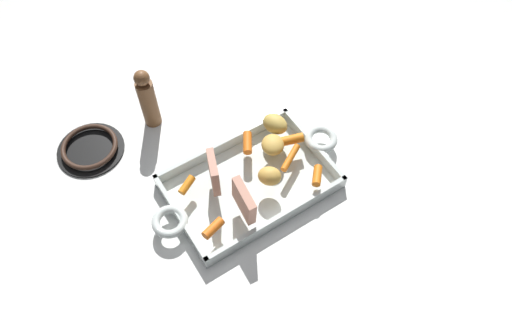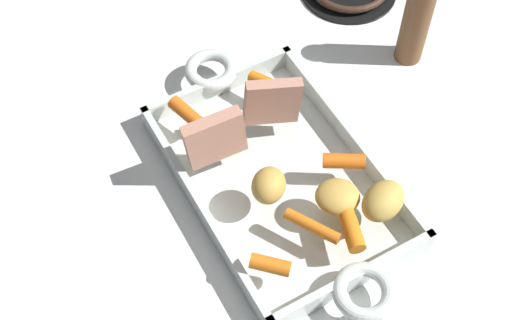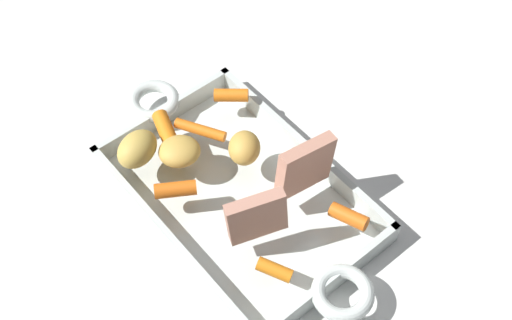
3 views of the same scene
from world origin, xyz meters
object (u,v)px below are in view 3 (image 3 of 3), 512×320
Objects in this scene: baby_carrot_northeast at (231,95)px; baby_carrot_center_left at (349,216)px; baby_carrot_long at (274,270)px; potato_halved at (244,148)px; potato_whole at (179,151)px; baby_carrot_center_right at (200,130)px; roast_slice_thick at (257,217)px; roasting_dish at (239,196)px; baby_carrot_short at (175,189)px; baby_carrot_southeast at (165,129)px; roast_slice_outer at (305,166)px; potato_golden_small at (137,149)px.

baby_carrot_center_left is (0.25, -0.01, 0.00)m from baby_carrot_northeast.
baby_carrot_long is 0.85× the size of potato_halved.
baby_carrot_long is at bearing -28.04° from baby_carrot_northeast.
potato_halved is at bearing -167.12° from baby_carrot_center_left.
baby_carrot_center_right is at bearing 109.61° from potato_whole.
roast_slice_thick is at bearing -30.47° from baby_carrot_northeast.
baby_carrot_short reaches higher than roasting_dish.
roasting_dish is 0.10m from potato_whole.
potato_halved is at bearing 30.45° from baby_carrot_southeast.
roast_slice_outer reaches higher than baby_carrot_southeast.
baby_carrot_center_left is 0.16m from potato_halved.
baby_carrot_long is at bearing -19.02° from roast_slice_thick.
roast_slice_thick reaches higher than baby_carrot_short.
potato_golden_small reaches higher than potato_halved.
baby_carrot_southeast is (-0.26, -0.09, 0.00)m from baby_carrot_center_left.
roast_slice_outer is at bearing 20.35° from potato_halved.
roasting_dish is 0.06m from potato_halved.
baby_carrot_center_left is 0.24m from potato_whole.
potato_golden_small is (0.01, -0.05, 0.01)m from baby_carrot_southeast.
baby_carrot_long reaches higher than roasting_dish.
baby_carrot_center_left is (0.06, 0.10, -0.03)m from roast_slice_thick.
baby_carrot_southeast is at bearing 168.76° from potato_whole.
baby_carrot_southeast is 0.74× the size of baby_carrot_center_right.
potato_halved is (0.01, 0.10, 0.01)m from baby_carrot_short.
roast_slice_thick is 1.01× the size of baby_carrot_center_right.
baby_carrot_northeast is 0.28m from baby_carrot_long.
roast_slice_thick is 1.44× the size of potato_halved.
potato_halved is at bearing 51.61° from potato_whole.
roast_slice_outer is 1.45× the size of baby_carrot_short.
baby_carrot_center_right is 0.07m from potato_halved.
potato_halved reaches higher than baby_carrot_center_left.
roast_slice_thick reaches higher than potato_whole.
baby_carrot_long reaches higher than baby_carrot_center_right.
roast_slice_outer is at bearing 26.06° from baby_carrot_southeast.
baby_carrot_southeast is at bearing 101.93° from potato_golden_small.
potato_whole is at bearing -178.21° from roast_slice_thick.
roast_slice_thick is 0.12m from baby_carrot_center_left.
potato_golden_small is (-0.25, -0.15, 0.01)m from baby_carrot_center_left.
baby_carrot_northeast is 0.90× the size of baby_carrot_southeast.
potato_whole is at bearing 138.40° from baby_carrot_short.
potato_halved is (-0.16, 0.08, 0.01)m from baby_carrot_long.
baby_carrot_center_right is at bearing 78.38° from potato_golden_small.
potato_whole is 0.91× the size of potato_golden_small.
roast_slice_outer is 0.22m from potato_golden_small.
potato_golden_small is at bearing -129.22° from potato_whole.
roasting_dish is 9.18× the size of potato_halved.
potato_golden_small reaches higher than baby_carrot_center_left.
baby_carrot_center_left reaches higher than baby_carrot_northeast.
roast_slice_outer is 0.17m from baby_carrot_short.
baby_carrot_short is 0.17m from baby_carrot_long.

